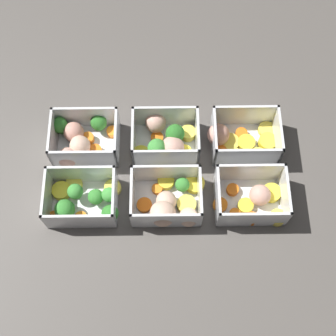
{
  "coord_description": "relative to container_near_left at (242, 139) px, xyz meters",
  "views": [
    {
      "loc": [
        0.0,
        0.37,
        0.88
      ],
      "look_at": [
        0.0,
        0.0,
        0.02
      ],
      "focal_mm": 50.0,
      "sensor_mm": 36.0,
      "label": 1
    }
  ],
  "objects": [
    {
      "name": "container_far_center",
      "position": [
        0.15,
        0.14,
        0.0
      ],
      "size": [
        0.15,
        0.13,
        0.07
      ],
      "color": "white",
      "rests_on": "ground_plane"
    },
    {
      "name": "container_near_center",
      "position": [
        0.15,
        0.0,
        0.0
      ],
      "size": [
        0.14,
        0.12,
        0.07
      ],
      "color": "white",
      "rests_on": "ground_plane"
    },
    {
      "name": "container_far_left",
      "position": [
        -0.02,
        0.13,
        0.0
      ],
      "size": [
        0.15,
        0.11,
        0.07
      ],
      "color": "white",
      "rests_on": "ground_plane"
    },
    {
      "name": "container_near_right",
      "position": [
        0.33,
        0.0,
        0.0
      ],
      "size": [
        0.14,
        0.12,
        0.07
      ],
      "color": "white",
      "rests_on": "ground_plane"
    },
    {
      "name": "container_far_right",
      "position": [
        0.31,
        0.13,
        0.0
      ],
      "size": [
        0.15,
        0.11,
        0.07
      ],
      "color": "white",
      "rests_on": "ground_plane"
    },
    {
      "name": "container_near_left",
      "position": [
        0.0,
        0.0,
        0.0
      ],
      "size": [
        0.16,
        0.11,
        0.07
      ],
      "color": "white",
      "rests_on": "ground_plane"
    },
    {
      "name": "ground_plane",
      "position": [
        0.15,
        0.07,
        -0.02
      ],
      "size": [
        4.0,
        4.0,
        0.0
      ],
      "primitive_type": "plane",
      "color": "#56514C"
    }
  ]
}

